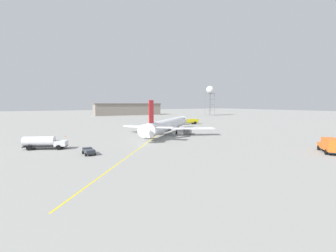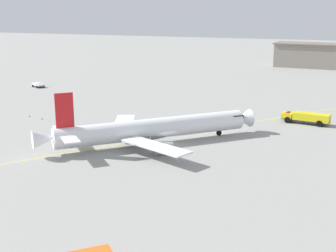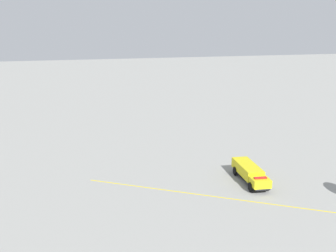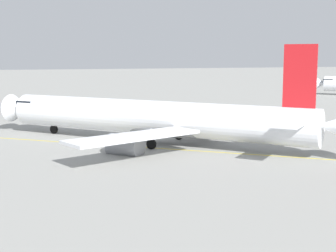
# 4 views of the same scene
# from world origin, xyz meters

# --- Properties ---
(ground_plane) EXTENTS (600.00, 600.00, 0.00)m
(ground_plane) POSITION_xyz_m (0.00, 0.00, 0.00)
(ground_plane) COLOR gray
(airliner_main) EXTENTS (33.21, 34.04, 11.34)m
(airliner_main) POSITION_xyz_m (0.36, -3.63, 2.76)
(airliner_main) COLOR white
(airliner_main) RESTS_ON ground_plane
(pushback_tug_truck) EXTENTS (4.13, 5.08, 1.30)m
(pushback_tug_truck) POSITION_xyz_m (-45.56, -62.54, 0.80)
(pushback_tug_truck) COLOR #232326
(pushback_tug_truck) RESTS_ON ground_plane
(fire_tender_truck) EXTENTS (4.31, 10.73, 2.50)m
(fire_tender_truck) POSITION_xyz_m (-26.19, 22.90, 1.54)
(fire_tender_truck) COLOR #232326
(fire_tender_truck) RESTS_ON ground_plane
(taxiway_centreline) EXTENTS (96.44, 74.32, 0.01)m
(taxiway_centreline) POSITION_xyz_m (-1.71, -5.53, 0.00)
(taxiway_centreline) COLOR yellow
(taxiway_centreline) RESTS_ON ground_plane
(safety_cone_near) EXTENTS (0.36, 0.36, 0.55)m
(safety_cone_near) POSITION_xyz_m (-8.72, -34.86, 0.28)
(safety_cone_near) COLOR orange
(safety_cone_near) RESTS_ON ground_plane
(safety_cone_mid) EXTENTS (0.36, 0.36, 0.55)m
(safety_cone_mid) POSITION_xyz_m (-9.93, -39.25, 0.28)
(safety_cone_mid) COLOR orange
(safety_cone_mid) RESTS_ON ground_plane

